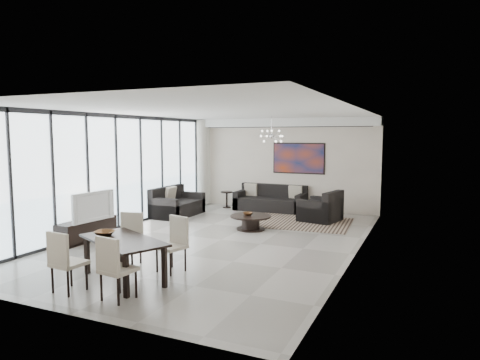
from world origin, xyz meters
The scene contains 20 objects.
room_shell centered at (0.46, 0.00, 1.45)m, with size 6.00×9.00×2.90m.
window_wall centered at (-2.86, 0.00, 1.47)m, with size 0.37×8.95×2.90m.
soffit centered at (0.00, 4.30, 2.77)m, with size 5.98×0.40×0.26m, color white.
painting centered at (0.50, 4.47, 1.65)m, with size 1.68×0.04×0.98m, color #AA3B17.
chandelier centered at (0.30, 2.50, 2.35)m, with size 0.66×0.66×0.71m.
rug centered at (1.10, 2.60, 0.01)m, with size 2.70×2.07×0.01m, color black.
coffee_table centered at (0.21, 1.25, 0.20)m, with size 1.03×1.03×0.36m.
bowl_coffee centered at (0.13, 1.24, 0.40)m, with size 0.24×0.24×0.07m, color brown.
sofa_main centered at (-0.28, 4.07, 0.27)m, with size 2.21×0.91×0.80m.
loveseat centered at (-2.55, 2.12, 0.29)m, with size 0.95×1.69×0.85m.
armchair centered at (1.59, 3.04, 0.29)m, with size 1.16×1.20×0.85m.
side_table centered at (-1.77, 3.96, 0.36)m, with size 0.39×0.39×0.54m.
tv_console centered at (-2.76, -1.29, 0.24)m, with size 0.43×1.52×0.48m, color black.
television centered at (-2.60, -1.34, 0.80)m, with size 1.14×0.15×0.66m, color gray.
dining_table centered at (-0.24, -3.10, 0.60)m, with size 1.85×1.45×0.69m.
dining_chair_sw centered at (-0.67, -3.94, 0.55)m, with size 0.47×0.47×0.95m.
dining_chair_se centered at (0.22, -3.89, 0.55)m, with size 0.49×0.49×0.95m.
dining_chair_nw centered at (-0.72, -2.34, 0.55)m, with size 0.52×0.52×0.95m.
dining_chair_ne centered at (0.25, -2.32, 0.55)m, with size 0.54×0.54×0.96m.
bowl_dining centered at (-0.68, -3.03, 0.73)m, with size 0.33×0.33×0.08m, color brown.
Camera 1 is at (4.27, -8.56, 2.38)m, focal length 32.00 mm.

